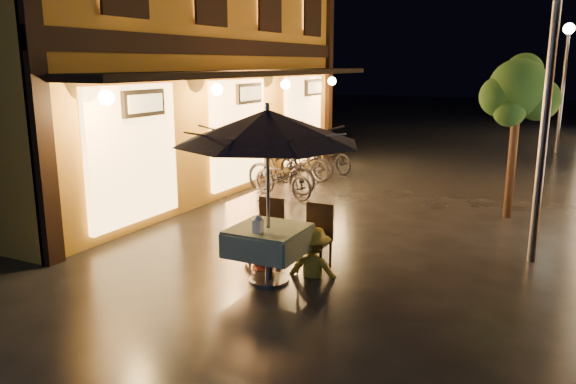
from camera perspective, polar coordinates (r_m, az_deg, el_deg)
The scene contains 17 objects.
ground at distance 8.25m, azimuth 1.06°, elevation -8.05°, with size 90.00×90.00×0.00m, color black.
west_building at distance 14.22m, azimuth -13.39°, elevation 15.65°, with size 5.90×11.40×7.40m.
street_tree at distance 11.51m, azimuth 22.41°, elevation 9.32°, with size 1.43×1.20×3.15m.
streetlamp_near at distance 8.96m, azimuth 25.14°, elevation 11.50°, with size 0.36×0.36×4.23m.
streetlamp_far at distance 20.95m, azimuth 26.33°, elevation 11.54°, with size 0.36×0.36×4.23m.
cafe_table at distance 7.70m, azimuth -2.01°, elevation -4.98°, with size 0.99×0.99×0.78m.
patio_umbrella at distance 7.37m, azimuth -2.10°, elevation 6.64°, with size 2.50×2.50×2.46m.
cafe_chair_left at distance 8.52m, azimuth -2.00°, elevation -3.56°, with size 0.42×0.42×0.97m.
cafe_chair_right at distance 8.18m, azimuth 2.94°, elevation -4.27°, with size 0.42×0.42×0.97m.
table_lantern at distance 7.37m, azimuth -3.08°, elevation -3.13°, with size 0.16×0.16×0.25m.
person_orange at distance 8.29m, azimuth -2.64°, elevation -3.01°, with size 0.66×0.52×1.36m, color #BE3921.
person_yellow at distance 7.92m, azimuth 2.63°, elevation -3.74°, with size 0.88×0.51×1.37m, color gold.
bicycle_0 at distance 12.58m, azimuth -0.54°, elevation 1.44°, with size 0.59×1.70×0.89m, color black.
bicycle_1 at distance 12.94m, azimuth -0.75°, elevation 2.16°, with size 0.50×1.78×1.07m, color black.
bicycle_2 at distance 14.60m, azimuth 1.54°, elevation 3.02°, with size 0.58×1.68×0.88m, color black.
bicycle_3 at distance 14.43m, azimuth 1.64°, elevation 2.91°, with size 0.42×1.47×0.88m, color black.
bicycle_4 at distance 15.62m, azimuth 4.14°, elevation 3.66°, with size 0.59×1.70×0.89m, color black.
Camera 1 is at (3.32, -6.95, 2.96)m, focal length 35.00 mm.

